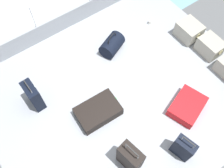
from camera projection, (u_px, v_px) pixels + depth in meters
The scene contains 13 objects.
ground_plane at pixel (122, 93), 5.09m from camera, with size 4.40×5.20×0.06m, color gray.
gunwale_port at pixel (66, 20), 5.73m from camera, with size 0.06×5.20×0.45m, color gray.
railing_port at pixel (62, 1), 5.24m from camera, with size 0.04×4.20×1.02m.
sea_wake at pixel (43, 3), 6.79m from camera, with size 12.00×12.00×0.01m.
cargo_crate_0 at pixel (189, 31), 5.63m from camera, with size 0.55×0.45×0.36m.
cargo_crate_1 at pixel (210, 46), 5.41m from camera, with size 0.55×0.39×0.36m.
suitcase_0 at pixel (183, 148), 4.23m from camera, with size 0.39×0.26×0.67m.
suitcase_1 at pixel (33, 96), 4.68m from camera, with size 0.41×0.22×0.71m.
suitcase_2 at pixel (130, 158), 4.08m from camera, with size 0.44×0.30×0.85m.
suitcase_3 at pixel (187, 106), 4.79m from camera, with size 0.72×0.83×0.21m.
suitcase_4 at pixel (98, 111), 4.73m from camera, with size 0.58×0.84×0.23m.
duffel_bag at pixel (112, 45), 5.43m from camera, with size 0.54×0.63×0.52m.
paper_cup at pixel (150, 22), 5.93m from camera, with size 0.08×0.08×0.10m, color white.
Camera 1 is at (1.77, -1.53, 4.49)m, focal length 39.84 mm.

